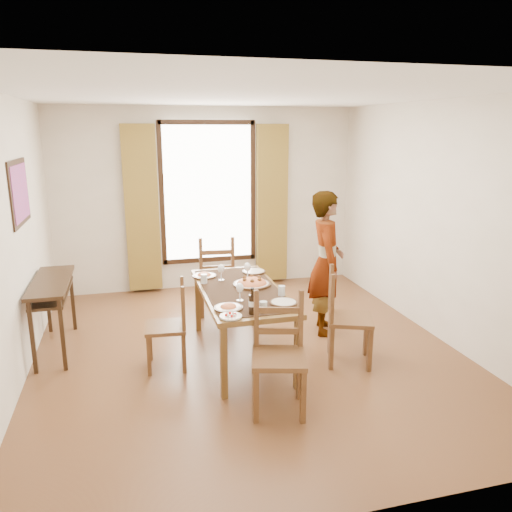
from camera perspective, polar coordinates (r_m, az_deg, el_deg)
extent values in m
plane|color=#572B1B|center=(5.59, -0.96, -10.85)|extent=(5.00, 5.00, 0.00)
cube|color=silver|center=(7.58, -5.52, 6.47)|extent=(4.50, 0.10, 2.70)
cube|color=silver|center=(2.88, 10.91, -6.81)|extent=(4.50, 0.10, 2.70)
cube|color=silver|center=(5.13, -26.25, 1.29)|extent=(0.10, 5.00, 2.70)
cube|color=silver|center=(6.09, 20.08, 3.74)|extent=(0.10, 5.00, 2.70)
cube|color=white|center=(5.07, -1.09, 18.21)|extent=(4.50, 5.00, 0.04)
cube|color=white|center=(7.54, -5.51, 7.19)|extent=(1.30, 0.04, 2.00)
cube|color=olive|center=(7.41, -12.92, 5.22)|extent=(0.48, 0.10, 2.40)
cube|color=olive|center=(7.72, 1.83, 5.92)|extent=(0.48, 0.10, 2.40)
cube|color=black|center=(5.65, -25.43, 6.58)|extent=(0.02, 0.86, 0.66)
cube|color=red|center=(5.65, -25.33, 6.59)|extent=(0.01, 0.76, 0.56)
cube|color=#321F10|center=(5.80, -22.40, -2.76)|extent=(0.38, 1.20, 0.04)
cube|color=#321F10|center=(5.83, -22.29, -3.89)|extent=(0.34, 1.10, 0.03)
cube|color=#321F10|center=(5.44, -24.19, -8.54)|extent=(0.04, 0.04, 0.76)
cube|color=#321F10|center=(6.46, -22.69, -4.84)|extent=(0.04, 0.04, 0.76)
cube|color=#321F10|center=(5.39, -21.23, -8.42)|extent=(0.04, 0.04, 0.76)
cube|color=#321F10|center=(6.42, -20.22, -4.71)|extent=(0.04, 0.04, 0.76)
cube|color=brown|center=(5.23, -1.71, -4.10)|extent=(0.82, 1.74, 0.05)
cube|color=black|center=(5.22, -1.72, -3.81)|extent=(0.75, 1.60, 0.01)
cube|color=brown|center=(4.57, -3.69, -12.04)|extent=(0.06, 0.06, 0.70)
cube|color=brown|center=(6.04, -6.66, -5.36)|extent=(0.06, 0.06, 0.70)
cube|color=brown|center=(4.73, 4.77, -11.08)|extent=(0.06, 0.06, 0.70)
cube|color=brown|center=(6.17, -0.23, -4.85)|extent=(0.06, 0.06, 0.70)
cube|color=brown|center=(5.17, -10.29, -8.02)|extent=(0.44, 0.44, 0.04)
cube|color=brown|center=(5.42, -12.02, -9.50)|extent=(0.04, 0.04, 0.43)
cube|color=brown|center=(5.41, -8.33, -9.36)|extent=(0.04, 0.04, 0.43)
cube|color=brown|center=(5.11, -12.16, -11.05)|extent=(0.04, 0.04, 0.43)
cube|color=brown|center=(5.10, -8.22, -10.90)|extent=(0.04, 0.04, 0.43)
cube|color=brown|center=(5.25, -8.41, -4.81)|extent=(0.03, 0.03, 0.48)
cube|color=brown|center=(4.93, -8.30, -6.11)|extent=(0.03, 0.03, 0.48)
cube|color=brown|center=(5.12, -8.32, -6.45)|extent=(0.05, 0.35, 0.05)
cube|color=brown|center=(5.06, -8.39, -4.63)|extent=(0.05, 0.35, 0.05)
cube|color=brown|center=(6.59, -4.61, -2.26)|extent=(0.51, 0.51, 0.04)
cube|color=brown|center=(6.87, -3.03, -3.72)|extent=(0.04, 0.04, 0.50)
cube|color=brown|center=(6.49, -2.64, -4.81)|extent=(0.04, 0.04, 0.50)
cube|color=brown|center=(6.84, -6.39, -3.87)|extent=(0.04, 0.04, 0.50)
cube|color=brown|center=(6.46, -6.20, -4.97)|extent=(0.04, 0.04, 0.50)
cube|color=brown|center=(6.33, -2.68, -0.29)|extent=(0.04, 0.04, 0.56)
cube|color=brown|center=(6.29, -6.32, -0.44)|extent=(0.04, 0.04, 0.56)
cube|color=brown|center=(6.34, -4.48, -1.34)|extent=(0.40, 0.07, 0.06)
cube|color=brown|center=(6.29, -4.51, 0.42)|extent=(0.40, 0.07, 0.06)
cube|color=brown|center=(4.32, 2.63, -11.61)|extent=(0.56, 0.56, 0.04)
cube|color=brown|center=(4.26, -0.04, -15.71)|extent=(0.04, 0.04, 0.49)
cube|color=brown|center=(4.60, 0.02, -13.28)|extent=(0.04, 0.04, 0.49)
cube|color=brown|center=(4.27, 5.40, -15.67)|extent=(0.04, 0.04, 0.49)
cube|color=brown|center=(4.62, 5.00, -13.25)|extent=(0.04, 0.04, 0.49)
cube|color=brown|center=(4.40, 0.02, -7.26)|extent=(0.04, 0.04, 0.54)
cube|color=brown|center=(4.41, 5.13, -7.26)|extent=(0.04, 0.04, 0.54)
cube|color=brown|center=(4.44, 2.56, -8.57)|extent=(0.38, 0.13, 0.05)
cube|color=brown|center=(4.37, 2.59, -6.21)|extent=(0.38, 0.13, 0.05)
cube|color=brown|center=(5.26, 10.72, -7.11)|extent=(0.58, 0.58, 0.04)
cube|color=brown|center=(5.19, 12.87, -10.37)|extent=(0.04, 0.04, 0.48)
cube|color=brown|center=(5.16, 8.59, -10.30)|extent=(0.04, 0.04, 0.48)
cube|color=brown|center=(5.54, 12.48, -8.73)|extent=(0.04, 0.04, 0.48)
cube|color=brown|center=(5.51, 8.49, -8.65)|extent=(0.04, 0.04, 0.48)
cube|color=brown|center=(4.98, 8.68, -5.02)|extent=(0.04, 0.04, 0.53)
cube|color=brown|center=(5.34, 8.57, -3.67)|extent=(0.04, 0.04, 0.53)
cube|color=brown|center=(5.19, 8.58, -5.43)|extent=(0.17, 0.36, 0.05)
cube|color=brown|center=(5.13, 8.66, -3.42)|extent=(0.17, 0.36, 0.05)
imported|color=#95989D|center=(5.91, 8.02, -0.80)|extent=(0.82, 0.71, 1.70)
cylinder|color=silver|center=(5.00, 2.95, -3.98)|extent=(0.07, 0.07, 0.10)
cylinder|color=silver|center=(5.42, -5.96, -2.60)|extent=(0.07, 0.07, 0.10)
cylinder|color=silver|center=(4.56, 0.85, -5.83)|extent=(0.07, 0.07, 0.10)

